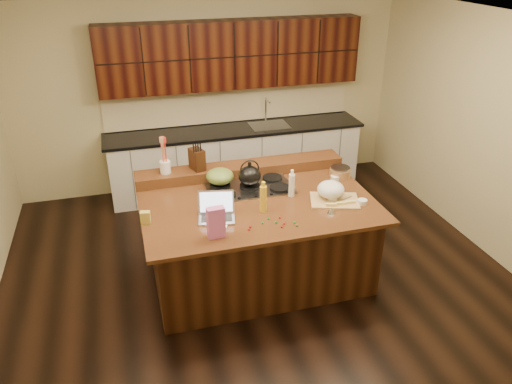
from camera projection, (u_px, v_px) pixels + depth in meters
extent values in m
cube|color=black|center=(257.00, 274.00, 5.59)|extent=(5.50, 5.00, 0.01)
cube|color=silver|center=(258.00, 21.00, 4.37)|extent=(5.50, 5.00, 0.01)
cube|color=tan|center=(209.00, 96.00, 7.13)|extent=(5.50, 0.01, 2.70)
cube|color=tan|center=(378.00, 333.00, 2.83)|extent=(5.50, 0.01, 2.70)
cube|color=tan|center=(491.00, 137.00, 5.65)|extent=(0.01, 5.00, 2.70)
cube|color=black|center=(257.00, 240.00, 5.39)|extent=(2.22, 1.42, 0.88)
cube|color=black|center=(257.00, 203.00, 5.18)|extent=(2.40, 1.60, 0.04)
cube|color=black|center=(241.00, 169.00, 5.75)|extent=(2.40, 0.30, 0.12)
cube|color=gray|center=(250.00, 188.00, 5.43)|extent=(0.92, 0.52, 0.02)
cylinder|color=black|center=(220.00, 185.00, 5.46)|extent=(0.22, 0.22, 0.03)
cylinder|color=black|center=(272.00, 178.00, 5.60)|extent=(0.22, 0.22, 0.03)
cylinder|color=black|center=(225.00, 195.00, 5.23)|extent=(0.22, 0.22, 0.03)
cylinder|color=black|center=(280.00, 188.00, 5.38)|extent=(0.22, 0.22, 0.03)
cylinder|color=black|center=(250.00, 186.00, 5.42)|extent=(0.22, 0.22, 0.03)
cube|color=silver|center=(236.00, 160.00, 7.32)|extent=(3.60, 0.62, 0.90)
cube|color=black|center=(236.00, 130.00, 7.11)|extent=(3.70, 0.66, 0.04)
cube|color=gray|center=(269.00, 126.00, 7.22)|extent=(0.55, 0.42, 0.01)
cylinder|color=gray|center=(266.00, 110.00, 7.30)|extent=(0.02, 0.02, 0.36)
cube|color=black|center=(232.00, 54.00, 6.77)|extent=(3.60, 0.34, 0.90)
cube|color=tan|center=(230.00, 105.00, 7.25)|extent=(3.60, 0.03, 0.50)
ellipsoid|color=black|center=(250.00, 176.00, 5.36)|extent=(0.27, 0.27, 0.22)
ellipsoid|color=#5B752F|center=(220.00, 176.00, 5.41)|extent=(0.38, 0.38, 0.17)
cube|color=#B7B7BC|center=(217.00, 219.00, 4.83)|extent=(0.39, 0.31, 0.02)
cube|color=black|center=(217.00, 218.00, 4.82)|extent=(0.32, 0.20, 0.00)
cube|color=#B7B7BC|center=(216.00, 202.00, 4.88)|extent=(0.36, 0.14, 0.23)
cube|color=silver|center=(216.00, 202.00, 4.87)|extent=(0.32, 0.12, 0.19)
cylinder|color=gold|center=(263.00, 199.00, 4.93)|extent=(0.09, 0.09, 0.27)
cylinder|color=silver|center=(292.00, 185.00, 5.22)|extent=(0.08, 0.08, 0.25)
cube|color=tan|center=(334.00, 201.00, 5.15)|extent=(0.57, 0.49, 0.02)
ellipsoid|color=white|center=(331.00, 189.00, 5.17)|extent=(0.28, 0.28, 0.18)
cube|color=#EDD872|center=(331.00, 205.00, 5.02)|extent=(0.11, 0.03, 0.03)
cube|color=#EDD872|center=(341.00, 203.00, 5.05)|extent=(0.11, 0.03, 0.03)
cube|color=#EDD872|center=(350.00, 202.00, 5.07)|extent=(0.11, 0.03, 0.03)
cylinder|color=gray|center=(345.00, 199.00, 5.16)|extent=(0.19, 0.08, 0.01)
cylinder|color=white|center=(362.00, 202.00, 5.11)|extent=(0.13, 0.13, 0.04)
cylinder|color=white|center=(332.00, 199.00, 5.16)|extent=(0.10, 0.10, 0.04)
cylinder|color=white|center=(335.00, 178.00, 5.62)|extent=(0.13, 0.13, 0.04)
cylinder|color=#996B3F|center=(340.00, 172.00, 5.70)|extent=(0.31, 0.31, 0.09)
cone|color=silver|center=(331.00, 210.00, 4.93)|extent=(0.10, 0.10, 0.07)
cube|color=#D564B1|center=(216.00, 222.00, 4.49)|extent=(0.16, 0.09, 0.30)
cylinder|color=white|center=(218.00, 226.00, 4.71)|extent=(0.21, 0.21, 0.01)
cube|color=gold|center=(145.00, 218.00, 4.74)|extent=(0.10, 0.08, 0.13)
cylinder|color=white|center=(165.00, 167.00, 5.48)|extent=(0.15, 0.15, 0.14)
cube|color=black|center=(197.00, 159.00, 5.55)|extent=(0.17, 0.22, 0.24)
ellipsoid|color=red|center=(297.00, 225.00, 4.72)|extent=(0.02, 0.02, 0.02)
ellipsoid|color=#198C26|center=(294.00, 222.00, 4.76)|extent=(0.02, 0.02, 0.02)
ellipsoid|color=red|center=(284.00, 224.00, 4.74)|extent=(0.02, 0.02, 0.02)
ellipsoid|color=#198C26|center=(263.00, 223.00, 4.75)|extent=(0.02, 0.02, 0.02)
ellipsoid|color=red|center=(249.00, 229.00, 4.65)|extent=(0.02, 0.02, 0.02)
ellipsoid|color=#198C26|center=(268.00, 219.00, 4.83)|extent=(0.02, 0.02, 0.02)
ellipsoid|color=red|center=(250.00, 227.00, 4.69)|extent=(0.02, 0.02, 0.02)
ellipsoid|color=#198C26|center=(276.00, 223.00, 4.76)|extent=(0.02, 0.02, 0.02)
ellipsoid|color=red|center=(280.00, 218.00, 4.85)|extent=(0.02, 0.02, 0.02)
ellipsoid|color=#198C26|center=(297.00, 225.00, 4.71)|extent=(0.02, 0.02, 0.02)
ellipsoid|color=red|center=(282.00, 227.00, 4.69)|extent=(0.02, 0.02, 0.02)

